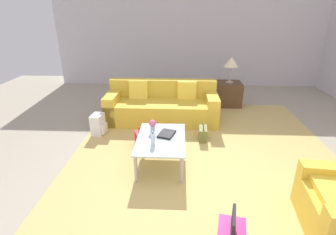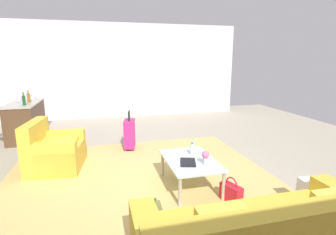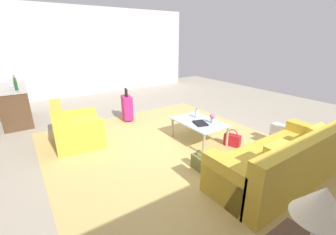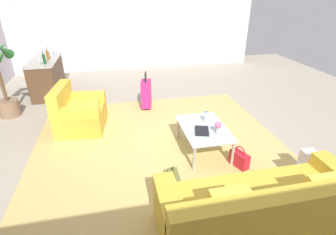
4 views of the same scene
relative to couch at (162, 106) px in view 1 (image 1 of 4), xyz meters
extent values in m
plane|color=#A89E89|center=(2.19, 0.60, -0.29)|extent=(12.00, 12.00, 0.00)
cube|color=silver|center=(-2.87, 0.60, 1.26)|extent=(0.12, 8.00, 3.10)
cube|color=tan|center=(1.59, 0.80, -0.29)|extent=(5.20, 4.40, 0.01)
cube|color=gold|center=(0.09, 0.00, -0.07)|extent=(0.93, 2.34, 0.45)
cube|color=gold|center=(-0.26, 0.00, 0.12)|extent=(0.22, 2.34, 0.83)
cube|color=gold|center=(0.09, 1.05, 0.01)|extent=(0.93, 0.24, 0.62)
cube|color=gold|center=(0.09, -1.05, 0.01)|extent=(0.93, 0.24, 0.62)
cube|color=yellow|center=(-0.10, 0.53, 0.34)|extent=(0.12, 0.40, 0.40)
cube|color=yellow|center=(-0.10, -0.53, 0.34)|extent=(0.17, 0.40, 0.41)
cube|color=gold|center=(2.70, 2.25, 0.01)|extent=(0.30, 0.89, 0.60)
cube|color=silver|center=(1.79, 0.10, 0.14)|extent=(1.10, 0.73, 0.02)
cylinder|color=#ADA899|center=(1.29, 0.42, -0.09)|extent=(0.05, 0.05, 0.42)
cylinder|color=#ADA899|center=(2.29, 0.42, -0.09)|extent=(0.05, 0.05, 0.42)
cylinder|color=#ADA899|center=(1.29, -0.22, -0.09)|extent=(0.05, 0.05, 0.42)
cylinder|color=#ADA899|center=(2.29, -0.22, -0.09)|extent=(0.05, 0.05, 0.42)
cylinder|color=silver|center=(1.99, 0.00, 0.24)|extent=(0.06, 0.06, 0.18)
cylinder|color=#2D6BBC|center=(1.99, 0.00, 0.34)|extent=(0.04, 0.04, 0.02)
cube|color=black|center=(1.67, 0.18, 0.16)|extent=(0.35, 0.30, 0.03)
cylinder|color=#B2B7BC|center=(1.57, -0.05, 0.20)|extent=(0.07, 0.07, 0.10)
sphere|color=#DB6693|center=(1.57, -0.05, 0.30)|extent=(0.11, 0.11, 0.11)
cube|color=#513823|center=(-1.01, 1.60, -0.01)|extent=(0.59, 0.59, 0.58)
cylinder|color=#ADA899|center=(-1.01, 1.60, 0.30)|extent=(0.18, 0.18, 0.02)
cylinder|color=#ADA899|center=(-1.01, 1.60, 0.49)|extent=(0.04, 0.04, 0.37)
cone|color=beige|center=(-1.01, 1.60, 0.80)|extent=(0.36, 0.36, 0.23)
cube|color=black|center=(3.79, 0.80, 0.46)|extent=(0.24, 0.07, 0.20)
cube|color=olive|center=(0.95, 0.82, -0.17)|extent=(0.33, 0.16, 0.24)
torus|color=olive|center=(0.95, 0.82, -0.03)|extent=(0.20, 0.03, 0.20)
cube|color=red|center=(1.24, -0.31, -0.17)|extent=(0.35, 0.24, 0.24)
torus|color=red|center=(1.24, -0.31, -0.03)|extent=(0.19, 0.09, 0.20)
cube|color=white|center=(0.79, -1.20, -0.09)|extent=(0.32, 0.23, 0.40)
cube|color=white|center=(0.80, -1.08, -0.17)|extent=(0.21, 0.08, 0.18)
camera|label=1|loc=(5.34, 0.37, 1.98)|focal=28.00mm
camera|label=2|loc=(-1.75, 1.38, 1.64)|focal=28.00mm
camera|label=3|loc=(-1.41, 3.06, 1.79)|focal=24.00mm
camera|label=4|loc=(-1.84, 1.50, 2.25)|focal=28.00mm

